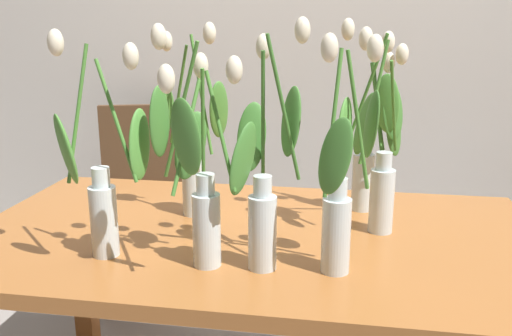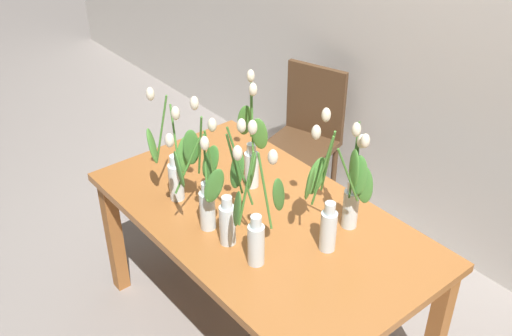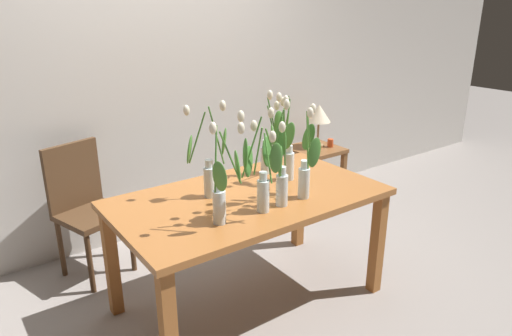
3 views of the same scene
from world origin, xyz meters
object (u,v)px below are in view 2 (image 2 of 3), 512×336
tulip_vase_2 (252,152)px  dining_chair (307,131)px  tulip_vase_4 (329,203)px  tulip_vase_1 (203,184)px  tulip_vase_6 (256,227)px  tulip_vase_0 (173,168)px  dining_table (260,230)px  tulip_vase_3 (233,204)px  tulip_vase_5 (354,196)px

tulip_vase_2 → dining_chair: 1.07m
tulip_vase_4 → dining_chair: bearing=139.3°
tulip_vase_1 → tulip_vase_6: 0.33m
tulip_vase_4 → tulip_vase_6: tulip_vase_4 is taller
dining_chair → tulip_vase_0: bearing=-72.6°
tulip_vase_2 → dining_chair: size_ratio=0.62×
tulip_vase_2 → dining_table: bearing=-29.8°
tulip_vase_3 → tulip_vase_6: (0.18, -0.02, -0.00)m
tulip_vase_2 → tulip_vase_4: size_ratio=0.98×
tulip_vase_6 → dining_chair: (-0.95, 1.19, -0.40)m
tulip_vase_2 → tulip_vase_6: bearing=-37.2°
tulip_vase_0 → tulip_vase_2: 0.37m
tulip_vase_1 → tulip_vase_4: size_ratio=0.98×
tulip_vase_4 → tulip_vase_5: tulip_vase_4 is taller
tulip_vase_1 → tulip_vase_2: bearing=109.0°
dining_table → tulip_vase_0: (-0.33, -0.23, 0.27)m
tulip_vase_1 → tulip_vase_5: (0.41, 0.47, -0.05)m
dining_table → tulip_vase_4: (0.33, 0.08, 0.30)m
tulip_vase_0 → tulip_vase_2: tulip_vase_2 is taller
tulip_vase_0 → tulip_vase_5: tulip_vase_0 is taller
tulip_vase_6 → tulip_vase_0: bearing=-179.1°
dining_table → dining_chair: size_ratio=1.72×
tulip_vase_5 → tulip_vase_1: bearing=-130.9°
dining_table → tulip_vase_0: 0.48m
dining_table → tulip_vase_3: size_ratio=2.74×
tulip_vase_3 → tulip_vase_2: bearing=130.7°
tulip_vase_0 → tulip_vase_2: size_ratio=0.97×
dining_table → tulip_vase_3: bearing=-71.2°
dining_table → tulip_vase_3: (0.07, -0.20, 0.28)m
tulip_vase_3 → tulip_vase_4: (0.26, 0.28, 0.02)m
dining_table → tulip_vase_0: size_ratio=2.86×
tulip_vase_0 → tulip_vase_1: tulip_vase_1 is taller
tulip_vase_2 → tulip_vase_5: size_ratio=1.04×
tulip_vase_1 → tulip_vase_6: tulip_vase_1 is taller
tulip_vase_0 → tulip_vase_1: 0.25m
tulip_vase_2 → tulip_vase_6: tulip_vase_2 is taller
dining_table → dining_chair: dining_chair is taller
tulip_vase_6 → tulip_vase_3: bearing=172.5°
tulip_vase_1 → tulip_vase_4: bearing=37.6°
dining_table → tulip_vase_0: bearing=-144.7°
tulip_vase_0 → tulip_vase_6: bearing=0.9°
tulip_vase_3 → tulip_vase_5: (0.26, 0.43, -0.01)m
tulip_vase_1 → tulip_vase_4: (0.41, 0.32, -0.01)m
tulip_vase_0 → tulip_vase_3: size_ratio=0.95×
dining_table → tulip_vase_5: size_ratio=2.91×
tulip_vase_0 → tulip_vase_1: (0.25, -0.01, 0.05)m
tulip_vase_3 → dining_chair: size_ratio=0.63×
tulip_vase_0 → tulip_vase_4: tulip_vase_4 is taller
tulip_vase_3 → tulip_vase_0: bearing=-175.3°
tulip_vase_1 → dining_chair: 1.43m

